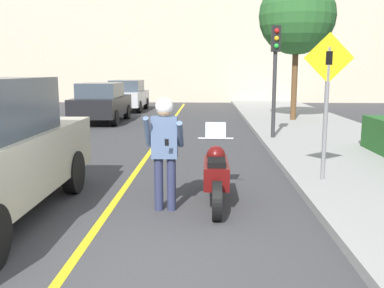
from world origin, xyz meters
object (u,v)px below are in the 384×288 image
(person_biker, at_px, (165,141))
(traffic_light, at_px, (275,60))
(parked_car_black, at_px, (102,102))
(motorcycle, at_px, (216,174))
(parked_car_silver, at_px, (127,95))
(crossing_sign, at_px, (327,93))
(street_tree, at_px, (297,16))

(person_biker, distance_m, traffic_light, 7.31)
(person_biker, xyz_separation_m, parked_car_black, (-3.86, 11.64, -0.25))
(motorcycle, distance_m, parked_car_silver, 17.18)
(parked_car_black, height_order, parked_car_silver, same)
(crossing_sign, relative_size, street_tree, 0.47)
(person_biker, bearing_deg, street_tree, 69.82)
(person_biker, relative_size, street_tree, 0.31)
(crossing_sign, height_order, street_tree, street_tree)
(parked_car_silver, bearing_deg, parked_car_black, -91.33)
(person_biker, bearing_deg, crossing_sign, 27.45)
(motorcycle, distance_m, crossing_sign, 2.64)
(motorcycle, relative_size, person_biker, 1.24)
(person_biker, bearing_deg, motorcycle, 26.19)
(parked_car_silver, bearing_deg, traffic_light, -58.05)
(street_tree, bearing_deg, traffic_light, -107.72)
(person_biker, relative_size, traffic_light, 0.53)
(parked_car_black, relative_size, parked_car_silver, 1.00)
(person_biker, xyz_separation_m, parked_car_silver, (-3.74, 16.96, -0.25))
(traffic_light, height_order, parked_car_black, traffic_light)
(crossing_sign, xyz_separation_m, parked_car_black, (-6.71, 10.16, -0.92))
(person_biker, xyz_separation_m, street_tree, (4.27, 11.62, 3.25))
(person_biker, height_order, parked_car_black, person_biker)
(motorcycle, height_order, street_tree, street_tree)
(traffic_light, relative_size, street_tree, 0.58)
(crossing_sign, relative_size, parked_car_black, 0.65)
(motorcycle, relative_size, street_tree, 0.38)
(motorcycle, height_order, person_biker, person_biker)
(person_biker, bearing_deg, traffic_light, 68.03)
(person_biker, distance_m, crossing_sign, 3.28)
(street_tree, distance_m, parked_car_black, 8.85)
(crossing_sign, xyz_separation_m, traffic_light, (-0.16, 5.18, 0.71))
(traffic_light, bearing_deg, person_biker, -111.97)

